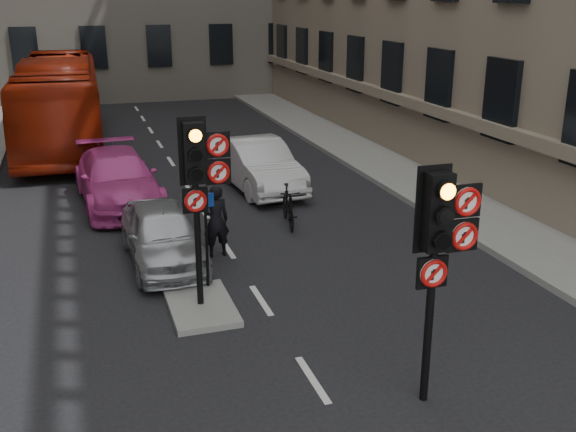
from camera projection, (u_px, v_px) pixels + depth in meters
pavement_right at (418, 178)px, 21.66m from camera, size 3.00×50.00×0.16m
centre_island at (201, 306)px, 12.91m from camera, size 1.20×2.00×0.12m
signal_near at (441, 237)px, 9.27m from camera, size 0.91×0.40×3.58m
signal_far at (200, 172)px, 12.09m from camera, size 0.91×0.40×3.58m
car_silver at (163, 234)px, 14.95m from camera, size 1.69×3.95×1.33m
car_white at (258, 165)px, 20.58m from camera, size 1.96×4.72×1.52m
car_pink at (118, 179)px, 19.09m from camera, size 2.40×5.24×1.49m
bus_red at (60, 102)px, 26.11m from camera, size 3.19×12.27×3.40m
motorcycle at (288, 206)px, 17.38m from camera, size 0.77×1.80×1.05m
motorcyclist at (216, 221)px, 15.24m from camera, size 0.66×0.48×1.70m
info_sign at (206, 227)px, 13.24m from camera, size 0.34×0.12×1.96m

